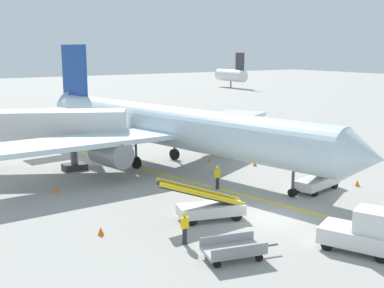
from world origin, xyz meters
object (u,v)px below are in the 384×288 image
object	(u,v)px
belt_loader_forward_hold	(209,207)
baggage_cart_loaded	(233,250)
jet_bridge	(32,127)
safety_cone_tail_area	(357,183)
airliner	(167,126)
safety_cone_nose_right	(209,159)
pushback_tug	(364,232)
safety_cone_wingtip_left	(56,189)
belt_loader_aft_hold	(316,180)
ground_crew_marshaller	(217,177)
ground_crew_wing_walker	(185,227)
safety_cone_nose_left	(101,231)
safety_cone_wingtip_right	(255,163)
baggage_tug_near_wing	(264,140)

from	to	relation	value
belt_loader_forward_hold	baggage_cart_loaded	bearing A→B (deg)	-112.52
jet_bridge	baggage_cart_loaded	bearing A→B (deg)	-81.50
safety_cone_tail_area	airliner	bearing A→B (deg)	124.43
safety_cone_nose_right	pushback_tug	bearing A→B (deg)	-103.10
airliner	safety_cone_wingtip_left	bearing A→B (deg)	-167.50
pushback_tug	safety_cone_wingtip_left	xyz separation A→B (m)	(-9.51, 17.69, -0.77)
belt_loader_forward_hold	airliner	bearing A→B (deg)	70.40
belt_loader_aft_hold	baggage_cart_loaded	distance (m)	12.87
ground_crew_marshaller	safety_cone_nose_right	size ratio (longest dim) A/B	3.86
belt_loader_forward_hold	ground_crew_wing_walker	size ratio (longest dim) A/B	3.03
ground_crew_marshaller	safety_cone_wingtip_left	bearing A→B (deg)	151.39
safety_cone_tail_area	belt_loader_aft_hold	bearing A→B (deg)	166.29
belt_loader_forward_hold	ground_crew_marshaller	xyz separation A→B (m)	(4.00, 4.68, 0.13)
belt_loader_aft_hold	safety_cone_nose_left	bearing A→B (deg)	178.06
pushback_tug	belt_loader_aft_hold	size ratio (longest dim) A/B	0.79
ground_crew_marshaller	safety_cone_tail_area	bearing A→B (deg)	-28.59
safety_cone_wingtip_left	safety_cone_nose_right	bearing A→B (deg)	7.55
belt_loader_aft_hold	baggage_cart_loaded	size ratio (longest dim) A/B	1.34
belt_loader_forward_hold	ground_crew_marshaller	distance (m)	6.16
belt_loader_aft_hold	safety_cone_nose_right	xyz separation A→B (m)	(-1.23, 11.22, -0.56)
safety_cone_nose_left	belt_loader_forward_hold	bearing A→B (deg)	-10.99
pushback_tug	belt_loader_forward_hold	bearing A→B (deg)	115.97
safety_cone_wingtip_right	safety_cone_nose_left	bearing A→B (deg)	-156.49
jet_bridge	ground_crew_marshaller	bearing A→B (deg)	-52.77
jet_bridge	baggage_cart_loaded	distance (m)	22.37
jet_bridge	safety_cone_tail_area	bearing A→B (deg)	-43.22
ground_crew_wing_walker	safety_cone_nose_left	size ratio (longest dim) A/B	3.86
pushback_tug	safety_cone_tail_area	distance (m)	11.86
safety_cone_nose_left	ground_crew_wing_walker	bearing A→B (deg)	-47.86
ground_crew_marshaller	safety_cone_tail_area	size ratio (longest dim) A/B	3.86
jet_bridge	safety_cone_wingtip_right	distance (m)	18.37
ground_crew_marshaller	ground_crew_wing_walker	xyz separation A→B (m)	(-7.03, -6.92, 0.00)
pushback_tug	safety_cone_wingtip_right	size ratio (longest dim) A/B	9.23
baggage_cart_loaded	safety_cone_wingtip_left	bearing A→B (deg)	103.97
jet_bridge	safety_cone_nose_left	distance (m)	16.13
belt_loader_aft_hold	safety_cone_tail_area	bearing A→B (deg)	-13.71
ground_crew_wing_walker	baggage_tug_near_wing	bearing A→B (deg)	39.31
pushback_tug	baggage_tug_near_wing	size ratio (longest dim) A/B	1.50
pushback_tug	baggage_cart_loaded	distance (m)	6.42
belt_loader_aft_hold	safety_cone_tail_area	size ratio (longest dim) A/B	11.72
belt_loader_forward_hold	safety_cone_wingtip_left	distance (m)	11.57
pushback_tug	ground_crew_wing_walker	distance (m)	8.69
belt_loader_aft_hold	safety_cone_wingtip_left	bearing A→B (deg)	148.56
pushback_tug	baggage_tug_near_wing	bearing A→B (deg)	59.89
jet_bridge	safety_cone_tail_area	size ratio (longest dim) A/B	28.50
pushback_tug	ground_crew_wing_walker	size ratio (longest dim) A/B	2.39
belt_loader_aft_hold	safety_cone_nose_left	size ratio (longest dim) A/B	11.72
baggage_tug_near_wing	safety_cone_wingtip_right	bearing A→B (deg)	-137.71
safety_cone_nose_left	jet_bridge	bearing A→B (deg)	87.08
ground_crew_marshaller	ground_crew_wing_walker	bearing A→B (deg)	-135.47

